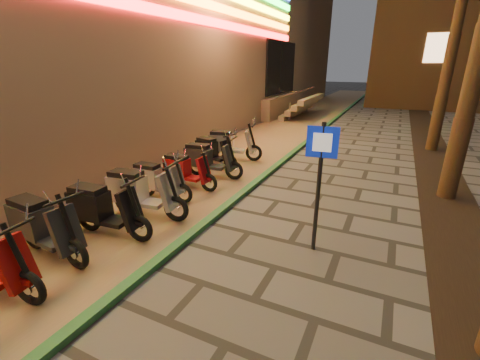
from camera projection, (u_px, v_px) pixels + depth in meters
The scene contains 12 objects.
parking_strip at pixel (258, 144), 12.85m from camera, with size 3.40×60.00×0.01m, color #8C7251.
green_curb at pixel (299, 148), 12.14m from camera, with size 0.18×60.00×0.10m, color #256533.
planting_strip at pixel (457, 234), 6.08m from camera, with size 1.20×40.00×0.02m, color black.
pedestrian_sign at pixel (320, 171), 5.11m from camera, with size 0.49×0.11×2.22m.
scooter_6 at pixel (41, 226), 5.27m from camera, with size 1.76×0.62×1.24m.
scooter_7 at pixel (101, 209), 5.92m from camera, with size 1.73×0.63×1.21m.
scooter_8 at pixel (139, 192), 6.65m from camera, with size 1.79×0.71×1.26m.
scooter_9 at pixel (156, 180), 7.55m from camera, with size 1.54×0.54×1.09m.
scooter_10 at pixel (185, 170), 8.26m from camera, with size 1.54×0.54×1.08m.
scooter_11 at pixel (207, 159), 9.02m from camera, with size 1.72×0.66×1.21m.
scooter_12 at pixel (212, 151), 9.98m from camera, with size 1.59×0.76×1.12m.
scooter_13 at pixel (229, 144), 10.62m from camera, with size 1.76×0.88×1.25m.
Camera 1 is at (2.21, -1.63, 3.05)m, focal length 24.00 mm.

